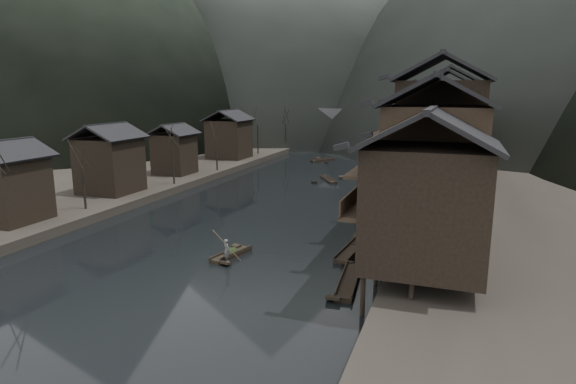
% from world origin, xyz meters
% --- Properties ---
extents(water, '(300.00, 300.00, 0.00)m').
position_xyz_m(water, '(0.00, 0.00, 0.00)').
color(water, black).
rests_on(water, ground).
extents(left_bank, '(40.00, 200.00, 1.20)m').
position_xyz_m(left_bank, '(-35.00, 40.00, 0.60)').
color(left_bank, '#2D2823').
rests_on(left_bank, ground).
extents(stilt_houses, '(9.00, 67.60, 16.33)m').
position_xyz_m(stilt_houses, '(17.28, 18.99, 8.92)').
color(stilt_houses, black).
rests_on(stilt_houses, ground).
extents(left_houses, '(8.10, 53.20, 8.73)m').
position_xyz_m(left_houses, '(-20.50, 20.12, 5.66)').
color(left_houses, black).
rests_on(left_houses, left_bank).
extents(bare_trees, '(3.99, 73.07, 7.98)m').
position_xyz_m(bare_trees, '(-17.00, 25.58, 6.66)').
color(bare_trees, black).
rests_on(bare_trees, left_bank).
extents(moored_sampans, '(3.02, 48.75, 0.47)m').
position_xyz_m(moored_sampans, '(11.83, 14.65, 0.20)').
color(moored_sampans, black).
rests_on(moored_sampans, water).
extents(midriver_boats, '(10.19, 24.67, 0.45)m').
position_xyz_m(midriver_boats, '(-1.88, 40.23, 0.20)').
color(midriver_boats, black).
rests_on(midriver_boats, water).
extents(stone_bridge, '(40.00, 6.00, 9.00)m').
position_xyz_m(stone_bridge, '(-0.00, 72.00, 5.11)').
color(stone_bridge, '#4C4C4F').
rests_on(stone_bridge, ground).
extents(hero_sampan, '(1.93, 4.60, 0.43)m').
position_xyz_m(hero_sampan, '(2.31, -3.68, 0.20)').
color(hero_sampan, black).
rests_on(hero_sampan, water).
extents(cargo_heap, '(1.00, 1.31, 0.60)m').
position_xyz_m(cargo_heap, '(2.26, -3.48, 0.73)').
color(cargo_heap, black).
rests_on(cargo_heap, hero_sampan).
extents(boatman, '(0.77, 0.74, 1.78)m').
position_xyz_m(boatman, '(2.70, -5.22, 1.32)').
color(boatman, slate).
rests_on(boatman, hero_sampan).
extents(bamboo_pole, '(1.23, 2.74, 3.47)m').
position_xyz_m(bamboo_pole, '(2.90, -5.22, 3.94)').
color(bamboo_pole, '#8C7A51').
rests_on(bamboo_pole, boatman).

